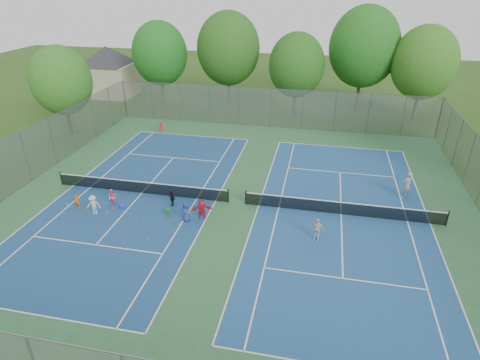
% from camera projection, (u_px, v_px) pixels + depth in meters
% --- Properties ---
extents(ground, '(120.00, 120.00, 0.00)m').
position_uv_depth(ground, '(237.00, 203.00, 27.56)').
color(ground, '#2A4B17').
rests_on(ground, ground).
extents(court_pad, '(32.00, 32.00, 0.01)m').
position_uv_depth(court_pad, '(237.00, 203.00, 27.56)').
color(court_pad, '#2E613A').
rests_on(court_pad, ground).
extents(court_left, '(10.97, 23.77, 0.01)m').
position_uv_depth(court_left, '(142.00, 193.00, 28.84)').
color(court_left, navy).
rests_on(court_left, court_pad).
extents(court_right, '(10.97, 23.77, 0.01)m').
position_uv_depth(court_right, '(341.00, 214.00, 26.27)').
color(court_right, navy).
rests_on(court_right, court_pad).
extents(net_left, '(12.87, 0.10, 0.91)m').
position_uv_depth(net_left, '(141.00, 188.00, 28.64)').
color(net_left, black).
rests_on(net_left, ground).
extents(net_right, '(12.87, 0.10, 0.91)m').
position_uv_depth(net_right, '(342.00, 208.00, 26.07)').
color(net_right, black).
rests_on(net_right, ground).
extents(fence_north, '(32.00, 0.10, 4.00)m').
position_uv_depth(fence_north, '(271.00, 108.00, 40.60)').
color(fence_north, gray).
rests_on(fence_north, ground).
extents(fence_west, '(0.10, 32.00, 4.00)m').
position_uv_depth(fence_west, '(26.00, 157.00, 29.59)').
color(fence_west, gray).
rests_on(fence_west, ground).
extents(house, '(11.03, 11.03, 7.30)m').
position_uv_depth(house, '(107.00, 62.00, 50.61)').
color(house, '#B7A88C').
rests_on(house, ground).
extents(tree_nw, '(6.40, 6.40, 9.58)m').
position_uv_depth(tree_nw, '(160.00, 54.00, 46.63)').
color(tree_nw, '#443326').
rests_on(tree_nw, ground).
extents(tree_nl, '(7.20, 7.20, 10.69)m').
position_uv_depth(tree_nl, '(228.00, 49.00, 45.74)').
color(tree_nl, '#443326').
rests_on(tree_nl, ground).
extents(tree_nc, '(6.00, 6.00, 8.85)m').
position_uv_depth(tree_nc, '(297.00, 65.00, 43.05)').
color(tree_nc, '#443326').
rests_on(tree_nc, ground).
extents(tree_nr, '(7.60, 7.60, 11.42)m').
position_uv_depth(tree_nr, '(364.00, 47.00, 43.62)').
color(tree_nr, '#443326').
rests_on(tree_nr, ground).
extents(tree_ne, '(6.60, 6.60, 9.77)m').
position_uv_depth(tree_ne, '(424.00, 63.00, 41.26)').
color(tree_ne, '#443326').
rests_on(tree_ne, ground).
extents(tree_side_w, '(5.60, 5.60, 8.47)m').
position_uv_depth(tree_side_w, '(61.00, 81.00, 37.39)').
color(tree_side_w, '#443326').
rests_on(tree_side_w, ground).
extents(ball_crate, '(0.42, 0.42, 0.27)m').
position_uv_depth(ball_crate, '(122.00, 206.00, 26.92)').
color(ball_crate, blue).
rests_on(ball_crate, ground).
extents(ball_hopper, '(0.30, 0.30, 0.47)m').
position_uv_depth(ball_hopper, '(168.00, 212.00, 26.06)').
color(ball_hopper, '#227F31').
rests_on(ball_hopper, ground).
extents(student_a, '(0.40, 0.27, 1.08)m').
position_uv_depth(student_a, '(77.00, 202.00, 26.66)').
color(student_a, '#C95512').
rests_on(student_a, ground).
extents(student_b, '(0.63, 0.50, 1.23)m').
position_uv_depth(student_b, '(113.00, 198.00, 27.01)').
color(student_b, '#F76089').
rests_on(student_b, ground).
extents(student_c, '(0.97, 0.69, 1.36)m').
position_uv_depth(student_c, '(93.00, 205.00, 26.03)').
color(student_c, beige).
rests_on(student_c, ground).
extents(student_d, '(0.69, 0.56, 1.10)m').
position_uv_depth(student_d, '(172.00, 198.00, 27.06)').
color(student_d, black).
rests_on(student_d, ground).
extents(student_e, '(0.67, 0.45, 1.33)m').
position_uv_depth(student_e, '(186.00, 212.00, 25.28)').
color(student_e, navy).
rests_on(student_e, ground).
extents(student_f, '(1.35, 0.85, 1.39)m').
position_uv_depth(student_f, '(202.00, 209.00, 25.54)').
color(student_f, red).
rests_on(student_f, ground).
extents(child_far_baseline, '(0.75, 0.59, 1.01)m').
position_uv_depth(child_far_baseline, '(161.00, 127.00, 39.87)').
color(child_far_baseline, red).
rests_on(child_far_baseline, ground).
extents(instructor, '(0.87, 0.79, 1.99)m').
position_uv_depth(instructor, '(407.00, 185.00, 27.81)').
color(instructor, gray).
rests_on(instructor, ground).
extents(teen_court_b, '(0.90, 0.50, 1.44)m').
position_uv_depth(teen_court_b, '(317.00, 229.00, 23.46)').
color(teen_court_b, silver).
rests_on(teen_court_b, ground).
extents(tennis_ball_0, '(0.07, 0.07, 0.07)m').
position_uv_depth(tennis_ball_0, '(124.00, 243.00, 23.39)').
color(tennis_ball_0, '#B6D431').
rests_on(tennis_ball_0, ground).
extents(tennis_ball_1, '(0.07, 0.07, 0.07)m').
position_uv_depth(tennis_ball_1, '(140.00, 252.00, 22.64)').
color(tennis_ball_1, yellow).
rests_on(tennis_ball_1, ground).
extents(tennis_ball_2, '(0.07, 0.07, 0.07)m').
position_uv_depth(tennis_ball_2, '(171.00, 222.00, 25.37)').
color(tennis_ball_2, gold).
rests_on(tennis_ball_2, ground).
extents(tennis_ball_3, '(0.07, 0.07, 0.07)m').
position_uv_depth(tennis_ball_3, '(68.00, 204.00, 27.38)').
color(tennis_ball_3, '#ACCD2F').
rests_on(tennis_ball_3, ground).
extents(tennis_ball_4, '(0.07, 0.07, 0.07)m').
position_uv_depth(tennis_ball_4, '(179.00, 225.00, 25.12)').
color(tennis_ball_4, '#C5E234').
rests_on(tennis_ball_4, ground).
extents(tennis_ball_5, '(0.07, 0.07, 0.07)m').
position_uv_depth(tennis_ball_5, '(149.00, 239.00, 23.77)').
color(tennis_ball_5, '#CEE435').
rests_on(tennis_ball_5, ground).
extents(tennis_ball_6, '(0.07, 0.07, 0.07)m').
position_uv_depth(tennis_ball_6, '(136.00, 221.00, 25.47)').
color(tennis_ball_6, '#BDDB33').
rests_on(tennis_ball_6, ground).
extents(tennis_ball_7, '(0.07, 0.07, 0.07)m').
position_uv_depth(tennis_ball_7, '(95.00, 206.00, 27.13)').
color(tennis_ball_7, yellow).
rests_on(tennis_ball_7, ground).
extents(tennis_ball_8, '(0.07, 0.07, 0.07)m').
position_uv_depth(tennis_ball_8, '(107.00, 213.00, 26.40)').
color(tennis_ball_8, '#BED431').
rests_on(tennis_ball_8, ground).
extents(tennis_ball_9, '(0.07, 0.07, 0.07)m').
position_uv_depth(tennis_ball_9, '(113.00, 208.00, 26.88)').
color(tennis_ball_9, '#B3D130').
rests_on(tennis_ball_9, ground).
extents(tennis_ball_10, '(0.07, 0.07, 0.07)m').
position_uv_depth(tennis_ball_10, '(102.00, 247.00, 23.07)').
color(tennis_ball_10, '#A8C12D').
rests_on(tennis_ball_10, ground).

